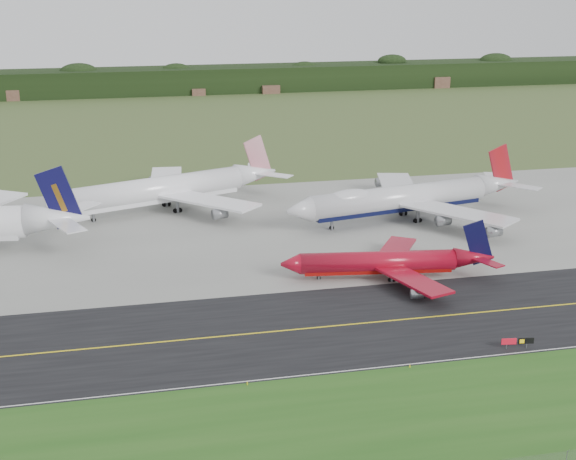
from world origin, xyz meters
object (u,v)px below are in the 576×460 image
at_px(jet_ba_747, 406,198).
at_px(jet_red_737, 390,262).
at_px(jet_star_tail, 170,189).
at_px(taxiway_sign, 518,341).

xyz_separation_m(jet_ba_747, jet_red_737, (-16.27, -35.06, -2.32)).
height_order(jet_star_tail, taxiway_sign, jet_star_tail).
distance_m(jet_ba_747, jet_red_737, 38.72).
relative_size(jet_star_tail, taxiway_sign, 11.49).
distance_m(jet_red_737, jet_star_tail, 66.72).
xyz_separation_m(jet_red_737, taxiway_sign, (9.28, -33.15, -1.87)).
distance_m(jet_red_737, taxiway_sign, 34.47).
relative_size(jet_red_737, taxiway_sign, 8.07).
bearing_deg(jet_ba_747, jet_star_tail, 159.03).
height_order(jet_ba_747, taxiway_sign, jet_ba_747).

